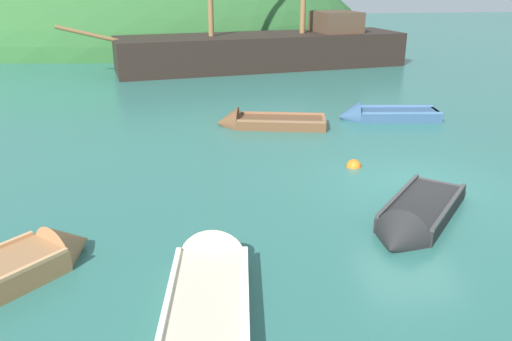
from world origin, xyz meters
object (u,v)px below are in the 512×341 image
rowboat_outer_right (414,221)px  buoy_orange (354,167)px  rowboat_center (262,124)px  sailing_ship (265,55)px  rowboat_portside (1,278)px  rowboat_far (381,116)px  rowboat_near_dock (210,284)px

rowboat_outer_right → buoy_orange: rowboat_outer_right is taller
rowboat_center → sailing_ship: bearing=-86.6°
rowboat_portside → rowboat_center: (5.47, 8.92, -0.04)m
rowboat_far → rowboat_center: 4.29m
buoy_orange → rowboat_far: bearing=62.4°
rowboat_near_dock → rowboat_center: rowboat_near_dock is taller
rowboat_near_dock → rowboat_center: bearing=-7.2°
rowboat_far → buoy_orange: bearing=68.7°
sailing_ship → rowboat_near_dock: size_ratio=4.98×
buoy_orange → rowboat_portside: bearing=-147.1°
sailing_ship → rowboat_center: sailing_ship is taller
rowboat_portside → buoy_orange: bearing=-14.2°
sailing_ship → rowboat_center: bearing=70.8°
rowboat_near_dock → rowboat_far: rowboat_near_dock is taller
rowboat_near_dock → rowboat_far: size_ratio=1.02×
sailing_ship → rowboat_portside: (-7.20, -20.77, -0.53)m
sailing_ship → rowboat_far: (2.55, -11.45, -0.56)m
rowboat_far → buoy_orange: (-2.38, -4.56, -0.11)m
rowboat_near_dock → rowboat_center: (2.10, 9.42, 0.01)m
rowboat_near_dock → rowboat_outer_right: rowboat_near_dock is taller
rowboat_center → buoy_orange: 4.56m
rowboat_far → buoy_orange: rowboat_far is taller
rowboat_portside → buoy_orange: 8.77m
sailing_ship → rowboat_portside: sailing_ship is taller
rowboat_near_dock → rowboat_portside: bearing=86.8°
rowboat_portside → buoy_orange: (7.36, 4.77, -0.14)m
rowboat_near_dock → rowboat_center: size_ratio=0.97×
rowboat_far → buoy_orange: 5.15m
rowboat_outer_right → rowboat_center: (-2.07, 7.65, -0.00)m
sailing_ship → rowboat_portside: 21.99m
rowboat_far → buoy_orange: size_ratio=9.09×
rowboat_center → buoy_orange: bearing=126.1°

